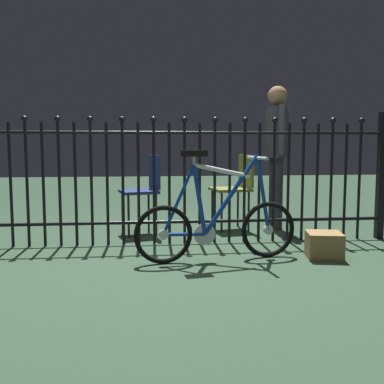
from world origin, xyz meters
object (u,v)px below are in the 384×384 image
(person_visitor, at_px, (277,145))
(chair_olive, at_px, (237,184))
(display_crate, at_px, (324,245))
(bicycle, at_px, (217,222))
(chair_navy, at_px, (146,186))

(person_visitor, bearing_deg, chair_olive, -179.16)
(person_visitor, bearing_deg, display_crate, -89.37)
(chair_olive, height_order, display_crate, chair_olive)
(chair_olive, xyz_separation_m, display_crate, (0.46, -1.36, -0.40))
(bicycle, distance_m, chair_navy, 1.33)
(bicycle, height_order, chair_navy, bicycle)
(display_crate, bearing_deg, person_visitor, 90.63)
(chair_olive, distance_m, person_visitor, 0.62)
(chair_olive, xyz_separation_m, chair_navy, (-1.01, -0.16, 0.00))
(bicycle, distance_m, person_visitor, 1.73)
(bicycle, xyz_separation_m, chair_navy, (-0.57, 1.18, 0.20))
(chair_olive, bearing_deg, chair_navy, -170.96)
(person_visitor, bearing_deg, chair_navy, -173.45)
(bicycle, height_order, chair_olive, bicycle)
(chair_olive, height_order, person_visitor, person_visitor)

